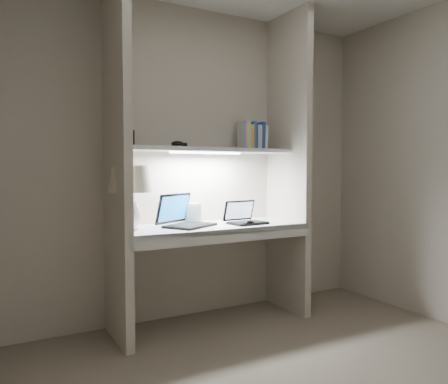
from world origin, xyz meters
TOP-DOWN VIEW (x-y plane):
  - back_wall at (0.00, 1.50)m, footprint 3.20×0.01m
  - alcove_panel_left at (-0.73, 1.23)m, footprint 0.06×0.55m
  - alcove_panel_right at (0.73, 1.23)m, footprint 0.06×0.55m
  - desk at (0.00, 1.23)m, footprint 1.40×0.55m
  - desk_apron at (0.00, 0.96)m, footprint 1.46×0.03m
  - shelf at (0.00, 1.32)m, footprint 1.40×0.36m
  - strip_light at (0.00, 1.32)m, footprint 0.60×0.04m
  - table_lamp at (-0.64, 1.22)m, footprint 0.31×0.31m
  - laptop_main at (-0.22, 1.25)m, footprint 0.47×0.46m
  - laptop_netbook at (0.26, 1.17)m, footprint 0.30×0.27m
  - speaker at (-0.07, 1.41)m, footprint 0.11×0.08m
  - mouse at (0.24, 1.06)m, footprint 0.13×0.10m
  - cable_coil at (0.19, 1.22)m, footprint 0.13×0.13m
  - sticky_note at (-0.64, 1.30)m, footprint 0.09×0.09m
  - book_row at (0.44, 1.34)m, footprint 0.21×0.15m
  - shelf_box at (-0.58, 1.41)m, footprint 0.08×0.07m
  - shelf_gadget at (-0.24, 1.32)m, footprint 0.13×0.10m

SIDE VIEW (x-z plane):
  - desk_apron at x=0.00m, z-range 0.67..0.77m
  - desk at x=0.00m, z-range 0.73..0.77m
  - sticky_note at x=-0.64m, z-range 0.77..0.77m
  - cable_coil at x=0.19m, z-range 0.77..0.78m
  - mouse at x=0.24m, z-range 0.77..0.81m
  - laptop_netbook at x=0.26m, z-range 0.72..0.90m
  - laptop_main at x=-0.22m, z-range 0.70..0.95m
  - speaker at x=-0.07m, z-range 0.77..0.93m
  - table_lamp at x=-0.64m, z-range 0.85..1.31m
  - back_wall at x=0.00m, z-range 0.00..2.50m
  - alcove_panel_left at x=-0.73m, z-range 0.00..2.50m
  - alcove_panel_right at x=0.73m, z-range 0.00..2.50m
  - strip_light at x=0.00m, z-range 1.32..1.34m
  - shelf at x=0.00m, z-range 1.34..1.36m
  - shelf_gadget at x=-0.24m, z-range 1.37..1.41m
  - shelf_box at x=-0.58m, z-range 1.36..1.49m
  - book_row at x=0.44m, z-range 1.36..1.59m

